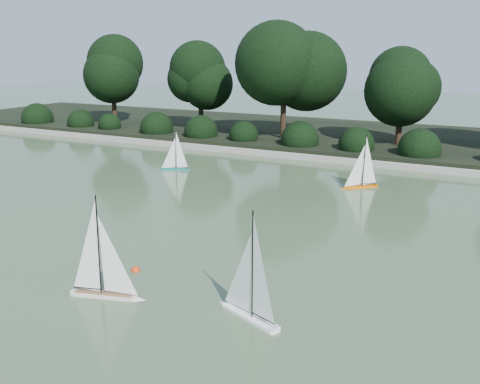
{
  "coord_description": "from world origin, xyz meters",
  "views": [
    {
      "loc": [
        4.41,
        -6.93,
        3.47
      ],
      "look_at": [
        -0.27,
        2.17,
        0.7
      ],
      "focal_mm": 40.0,
      "sensor_mm": 36.0,
      "label": 1
    }
  ],
  "objects_px": {
    "sailboat_white_b": "(109,281)",
    "sailboat_teal": "(173,163)",
    "sailboat_orange": "(358,179)",
    "race_buoy": "(136,271)",
    "sailboat_white_a": "(245,299)"
  },
  "relations": [
    {
      "from": "sailboat_teal",
      "to": "sailboat_white_b",
      "type": "bearing_deg",
      "value": -62.17
    },
    {
      "from": "race_buoy",
      "to": "sailboat_teal",
      "type": "bearing_deg",
      "value": 119.42
    },
    {
      "from": "sailboat_white_a",
      "to": "sailboat_orange",
      "type": "distance_m",
      "value": 7.38
    },
    {
      "from": "sailboat_teal",
      "to": "race_buoy",
      "type": "height_order",
      "value": "sailboat_teal"
    },
    {
      "from": "sailboat_white_b",
      "to": "sailboat_orange",
      "type": "xyz_separation_m",
      "value": [
        1.52,
        7.75,
        -0.02
      ]
    },
    {
      "from": "sailboat_orange",
      "to": "sailboat_white_a",
      "type": "bearing_deg",
      "value": -86.41
    },
    {
      "from": "sailboat_white_b",
      "to": "sailboat_teal",
      "type": "relative_size",
      "value": 1.28
    },
    {
      "from": "sailboat_orange",
      "to": "race_buoy",
      "type": "bearing_deg",
      "value": -104.6
    },
    {
      "from": "sailboat_white_a",
      "to": "sailboat_white_b",
      "type": "relative_size",
      "value": 1.0
    },
    {
      "from": "sailboat_orange",
      "to": "sailboat_teal",
      "type": "xyz_separation_m",
      "value": [
        -5.4,
        -0.42,
        -0.03
      ]
    },
    {
      "from": "sailboat_white_b",
      "to": "race_buoy",
      "type": "relative_size",
      "value": 10.82
    },
    {
      "from": "sailboat_white_a",
      "to": "sailboat_teal",
      "type": "xyz_separation_m",
      "value": [
        -5.86,
        6.94,
        -0.05
      ]
    },
    {
      "from": "sailboat_orange",
      "to": "sailboat_teal",
      "type": "relative_size",
      "value": 1.18
    },
    {
      "from": "sailboat_orange",
      "to": "sailboat_white_b",
      "type": "bearing_deg",
      "value": -101.12
    },
    {
      "from": "sailboat_white_a",
      "to": "sailboat_teal",
      "type": "relative_size",
      "value": 1.28
    }
  ]
}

